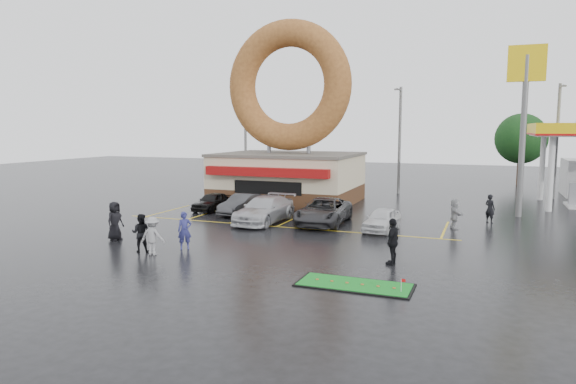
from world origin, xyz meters
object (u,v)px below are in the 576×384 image
(streetlight_mid, at_px, (399,137))
(person_blue, at_px, (185,230))
(donut_shop, at_px, (288,143))
(car_silver, at_px, (264,210))
(car_grey, at_px, (324,211))
(car_black, at_px, (212,202))
(person_cameraman, at_px, (393,241))
(car_dgrey, at_px, (243,204))
(dumpster, at_px, (227,190))
(streetlight_right, at_px, (557,138))
(streetlight_left, at_px, (245,137))
(car_white, at_px, (382,220))
(putting_green, at_px, (355,285))
(shell_sign, at_px, (525,98))

(streetlight_mid, relative_size, person_blue, 5.15)
(donut_shop, distance_m, car_silver, 9.56)
(car_grey, bearing_deg, car_black, 164.99)
(person_blue, distance_m, person_cameraman, 9.46)
(car_dgrey, height_order, dumpster, car_dgrey)
(streetlight_mid, distance_m, dumpster, 15.15)
(car_black, relative_size, car_grey, 0.67)
(donut_shop, bearing_deg, dumpster, 178.33)
(streetlight_right, bearing_deg, car_grey, -129.42)
(car_black, distance_m, person_blue, 11.17)
(donut_shop, distance_m, streetlight_mid, 10.59)
(person_cameraman, bearing_deg, streetlight_left, -133.37)
(car_grey, xyz_separation_m, dumpster, (-10.56, 7.95, -0.10))
(streetlight_mid, height_order, car_dgrey, streetlight_mid)
(streetlight_mid, relative_size, car_dgrey, 2.25)
(car_black, height_order, person_cameraman, person_cameraman)
(streetlight_right, relative_size, person_cameraman, 4.68)
(car_grey, bearing_deg, car_white, -14.38)
(car_black, bearing_deg, streetlight_right, 35.66)
(car_white, relative_size, dumpster, 2.02)
(streetlight_right, distance_m, car_silver, 24.89)
(car_silver, relative_size, dumpster, 2.94)
(car_grey, height_order, putting_green, car_grey)
(shell_sign, relative_size, putting_green, 2.58)
(donut_shop, xyz_separation_m, car_white, (8.81, -8.56, -3.84))
(streetlight_left, bearing_deg, person_blue, -70.60)
(person_cameraman, relative_size, putting_green, 0.47)
(streetlight_mid, height_order, person_cameraman, streetlight_mid)
(streetlight_mid, height_order, dumpster, streetlight_mid)
(streetlight_right, distance_m, person_cameraman, 26.01)
(donut_shop, height_order, car_black, donut_shop)
(streetlight_right, distance_m, car_dgrey, 25.34)
(car_grey, xyz_separation_m, car_white, (3.57, -0.77, -0.13))
(donut_shop, xyz_separation_m, putting_green, (9.81, -18.74, -4.43))
(car_white, bearing_deg, streetlight_left, 140.61)
(car_silver, bearing_deg, streetlight_mid, 75.70)
(car_black, distance_m, car_grey, 8.72)
(streetlight_left, bearing_deg, person_cameraman, -51.80)
(car_dgrey, xyz_separation_m, putting_green, (10.47, -12.25, -0.63))
(streetlight_right, relative_size, person_blue, 5.15)
(streetlight_left, bearing_deg, streetlight_right, 4.40)
(shell_sign, bearing_deg, putting_green, -109.20)
(car_dgrey, height_order, car_grey, car_grey)
(car_silver, height_order, person_blue, person_blue)
(person_blue, distance_m, putting_green, 9.10)
(putting_green, bearing_deg, dumpster, 128.69)
(streetlight_mid, xyz_separation_m, car_black, (-10.26, -13.82, -4.17))
(person_blue, relative_size, putting_green, 0.42)
(streetlight_left, xyz_separation_m, streetlight_right, (26.00, 2.00, 0.00))
(person_blue, relative_size, person_cameraman, 0.91)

